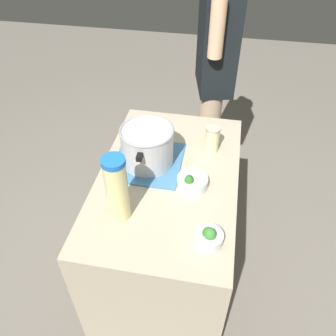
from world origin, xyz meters
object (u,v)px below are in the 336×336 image
object	(u,v)px
broccoli_bowl_front	(209,237)
person_cook	(214,82)
lemonade_pitcher	(117,189)
cooking_pot	(147,145)
broccoli_bowl_center	(192,182)
mason_jar	(212,139)

from	to	relation	value
broccoli_bowl_front	person_cook	xyz separation A→B (m)	(1.18, 0.09, 0.03)
lemonade_pitcher	cooking_pot	bearing A→B (deg)	-6.43
broccoli_bowl_center	broccoli_bowl_front	bearing A→B (deg)	-160.44
mason_jar	person_cook	xyz separation A→B (m)	(0.61, 0.04, -0.01)
mason_jar	broccoli_bowl_center	xyz separation A→B (m)	(-0.28, 0.06, -0.04)
cooking_pot	person_cook	bearing A→B (deg)	-18.18
mason_jar	broccoli_bowl_front	distance (m)	0.58
mason_jar	person_cook	world-z (taller)	person_cook
mason_jar	broccoli_bowl_front	world-z (taller)	mason_jar
mason_jar	person_cook	bearing A→B (deg)	4.16
cooking_pot	broccoli_bowl_center	size ratio (longest dim) A/B	2.33
cooking_pot	mason_jar	world-z (taller)	cooking_pot
broccoli_bowl_front	person_cook	bearing A→B (deg)	4.17
broccoli_bowl_front	broccoli_bowl_center	world-z (taller)	broccoli_bowl_front
lemonade_pitcher	person_cook	distance (m)	1.15
cooking_pot	mason_jar	xyz separation A→B (m)	(0.15, -0.29, -0.04)
mason_jar	broccoli_bowl_front	xyz separation A→B (m)	(-0.57, -0.04, -0.04)
mason_jar	broccoli_bowl_front	size ratio (longest dim) A/B	1.24
lemonade_pitcher	broccoli_bowl_center	world-z (taller)	lemonade_pitcher
mason_jar	lemonade_pitcher	bearing A→B (deg)	146.15
broccoli_bowl_front	broccoli_bowl_center	bearing A→B (deg)	19.56
person_cook	cooking_pot	bearing A→B (deg)	161.82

